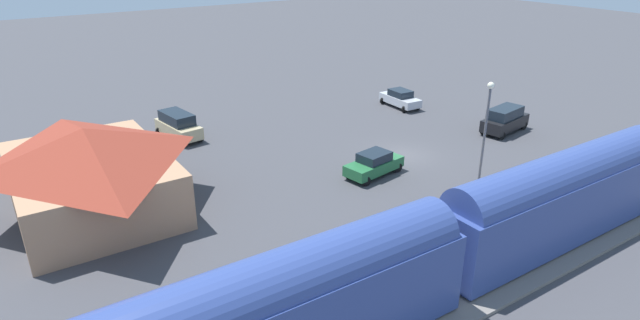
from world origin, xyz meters
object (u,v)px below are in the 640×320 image
object	(u,v)px
station_building	(89,168)
sedan_green	(374,164)
passenger_train	(280,310)
suv_tan	(178,125)
pedestrian_waiting_far	(531,180)
sedan_silver	(400,98)
pedestrian_on_platform	(576,164)
light_pole_near_platform	(486,123)
suv_black	(505,119)

from	to	relation	value
station_building	sedan_green	xyz separation A→B (m)	(-5.59, -17.63, -1.88)
passenger_train	suv_tan	xyz separation A→B (m)	(27.40, -5.70, -1.71)
station_building	sedan_green	world-z (taller)	station_building
pedestrian_waiting_far	sedan_silver	distance (m)	20.84
pedestrian_on_platform	suv_tan	size ratio (longest dim) A/B	0.33
pedestrian_waiting_far	sedan_green	size ratio (longest dim) A/B	0.36
suv_tan	sedan_green	size ratio (longest dim) A/B	1.08
suv_tan	light_pole_near_platform	world-z (taller)	light_pole_near_platform
sedan_silver	sedan_green	xyz separation A→B (m)	(-11.45, 12.56, 0.00)
sedan_silver	passenger_train	bearing A→B (deg)	131.28
passenger_train	pedestrian_waiting_far	size ratio (longest dim) A/B	30.06
sedan_green	light_pole_near_platform	xyz separation A→B (m)	(-5.61, -4.47, 3.79)
passenger_train	pedestrian_waiting_far	xyz separation A→B (m)	(4.05, -20.73, -1.58)
light_pole_near_platform	sedan_silver	bearing A→B (deg)	-25.36
station_building	pedestrian_waiting_far	distance (m)	27.58
station_building	sedan_green	distance (m)	18.59
pedestrian_on_platform	suv_black	world-z (taller)	suv_black
station_building	suv_black	world-z (taller)	station_building
station_building	pedestrian_waiting_far	size ratio (longest dim) A/B	7.35
passenger_train	pedestrian_waiting_far	world-z (taller)	passenger_train
suv_tan	station_building	bearing A→B (deg)	137.19
passenger_train	station_building	size ratio (longest dim) A/B	4.09
pedestrian_waiting_far	suv_black	bearing A→B (deg)	-44.35
station_building	pedestrian_waiting_far	bearing A→B (deg)	-120.43
station_building	suv_black	xyz separation A→B (m)	(-4.72, -32.77, -1.61)
station_building	sedan_silver	xyz separation A→B (m)	(5.86, -30.19, -1.88)
station_building	light_pole_near_platform	distance (m)	24.85
pedestrian_waiting_far	suv_tan	world-z (taller)	suv_tan
pedestrian_on_platform	light_pole_near_platform	world-z (taller)	light_pole_near_platform
pedestrian_on_platform	light_pole_near_platform	distance (m)	7.88
suv_tan	sedan_silver	bearing A→B (deg)	-99.37
passenger_train	pedestrian_waiting_far	bearing A→B (deg)	-78.95
pedestrian_waiting_far	suv_tan	bearing A→B (deg)	32.77
pedestrian_waiting_far	suv_black	size ratio (longest dim) A/B	0.33
passenger_train	pedestrian_on_platform	size ratio (longest dim) A/B	30.06
passenger_train	pedestrian_on_platform	distance (m)	25.98
suv_black	sedan_silver	size ratio (longest dim) A/B	1.13
pedestrian_on_platform	light_pole_near_platform	xyz separation A→B (m)	(2.81, 6.53, 3.39)
suv_black	sedan_green	world-z (taller)	suv_black
pedestrian_on_platform	station_building	bearing A→B (deg)	63.94
passenger_train	sedan_green	distance (m)	19.28
station_building	sedan_silver	bearing A→B (deg)	-79.01
sedan_green	light_pole_near_platform	bearing A→B (deg)	-141.45
station_building	light_pole_near_platform	world-z (taller)	light_pole_near_platform
station_building	suv_tan	bearing A→B (deg)	-42.81
pedestrian_waiting_far	sedan_silver	world-z (taller)	pedestrian_waiting_far
passenger_train	pedestrian_on_platform	bearing A→B (deg)	-81.15
pedestrian_waiting_far	sedan_silver	size ratio (longest dim) A/B	0.37
suv_tan	sedan_green	bearing A→B (deg)	-149.25
pedestrian_waiting_far	light_pole_near_platform	world-z (taller)	light_pole_near_platform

